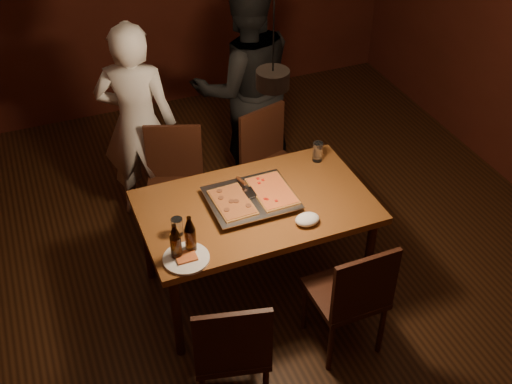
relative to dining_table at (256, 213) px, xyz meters
name	(u,v)px	position (x,y,z in m)	size (l,w,h in m)	color
room_shell	(272,135)	(0.01, -0.21, 0.72)	(6.00, 6.00, 6.00)	#3C2110
dining_table	(256,213)	(0.00, 0.00, 0.00)	(1.50, 0.90, 0.75)	brown
chair_far_left	(174,174)	(-0.33, 0.80, -0.14)	(0.54, 0.54, 0.49)	#38190F
chair_far_right	(270,155)	(0.43, 0.77, -0.14)	(0.52, 0.52, 0.49)	#38190F
chair_near_left	(231,343)	(-0.48, -0.84, -0.14)	(0.51, 0.51, 0.49)	#38190F
chair_near_right	(354,290)	(0.34, -0.74, -0.14)	(0.43, 0.43, 0.49)	#38190F
pizza_tray	(251,200)	(-0.02, 0.02, 0.10)	(0.55, 0.45, 0.05)	silver
pizza_meat	(232,202)	(-0.16, 0.01, 0.13)	(0.22, 0.35, 0.02)	maroon
pizza_cheese	(272,191)	(0.12, 0.02, 0.13)	(0.24, 0.37, 0.02)	gold
spatula	(250,192)	(-0.02, 0.06, 0.14)	(0.09, 0.24, 0.04)	silver
beer_bottle_a	(176,242)	(-0.61, -0.29, 0.20)	(0.07, 0.07, 0.25)	black
beer_bottle_b	(190,234)	(-0.52, -0.26, 0.20)	(0.07, 0.07, 0.26)	black
water_glass_left	(177,227)	(-0.55, -0.09, 0.13)	(0.07, 0.07, 0.11)	silver
water_glass_right	(318,152)	(0.59, 0.30, 0.15)	(0.07, 0.07, 0.15)	silver
plate_slice	(186,258)	(-0.57, -0.32, 0.08)	(0.27, 0.27, 0.03)	white
napkin	(307,219)	(0.22, -0.30, 0.11)	(0.16, 0.12, 0.07)	white
diner_white	(137,124)	(-0.50, 1.14, 0.14)	(0.59, 0.39, 1.62)	white
diner_dark	(245,87)	(0.40, 1.24, 0.22)	(0.87, 0.68, 1.79)	black
pendant_lamp	(273,77)	(0.01, -0.21, 1.08)	(0.18, 0.18, 1.10)	black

